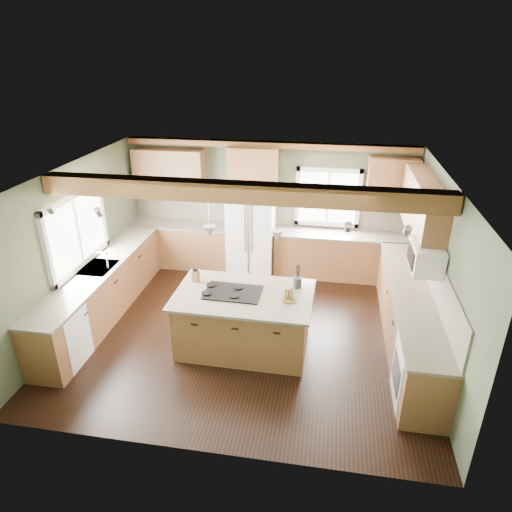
# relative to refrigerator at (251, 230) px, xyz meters

# --- Properties ---
(floor) EXTENTS (5.60, 5.60, 0.00)m
(floor) POSITION_rel_refrigerator_xyz_m (0.30, -2.12, -0.90)
(floor) COLOR black
(floor) RESTS_ON ground
(ceiling) EXTENTS (5.60, 5.60, 0.00)m
(ceiling) POSITION_rel_refrigerator_xyz_m (0.30, -2.12, 1.70)
(ceiling) COLOR silver
(ceiling) RESTS_ON wall_back
(wall_back) EXTENTS (5.60, 0.00, 5.60)m
(wall_back) POSITION_rel_refrigerator_xyz_m (0.30, 0.38, 0.40)
(wall_back) COLOR #404A34
(wall_back) RESTS_ON ground
(wall_left) EXTENTS (0.00, 5.00, 5.00)m
(wall_left) POSITION_rel_refrigerator_xyz_m (-2.50, -2.12, 0.40)
(wall_left) COLOR #404A34
(wall_left) RESTS_ON ground
(wall_right) EXTENTS (0.00, 5.00, 5.00)m
(wall_right) POSITION_rel_refrigerator_xyz_m (3.10, -2.12, 0.40)
(wall_right) COLOR #404A34
(wall_right) RESTS_ON ground
(ceiling_beam) EXTENTS (5.55, 0.26, 0.26)m
(ceiling_beam) POSITION_rel_refrigerator_xyz_m (0.30, -2.54, 1.57)
(ceiling_beam) COLOR brown
(ceiling_beam) RESTS_ON ceiling
(soffit_trim) EXTENTS (5.55, 0.20, 0.10)m
(soffit_trim) POSITION_rel_refrigerator_xyz_m (0.30, 0.28, 1.64)
(soffit_trim) COLOR brown
(soffit_trim) RESTS_ON ceiling
(backsplash_back) EXTENTS (5.58, 0.03, 0.58)m
(backsplash_back) POSITION_rel_refrigerator_xyz_m (0.30, 0.36, 0.31)
(backsplash_back) COLOR brown
(backsplash_back) RESTS_ON wall_back
(backsplash_right) EXTENTS (0.03, 3.70, 0.58)m
(backsplash_right) POSITION_rel_refrigerator_xyz_m (3.08, -2.07, 0.31)
(backsplash_right) COLOR brown
(backsplash_right) RESTS_ON wall_right
(base_cab_back_left) EXTENTS (2.02, 0.60, 0.88)m
(base_cab_back_left) POSITION_rel_refrigerator_xyz_m (-1.49, 0.08, -0.46)
(base_cab_back_left) COLOR brown
(base_cab_back_left) RESTS_ON floor
(counter_back_left) EXTENTS (2.06, 0.64, 0.04)m
(counter_back_left) POSITION_rel_refrigerator_xyz_m (-1.49, 0.08, 0.00)
(counter_back_left) COLOR #4A4236
(counter_back_left) RESTS_ON base_cab_back_left
(base_cab_back_right) EXTENTS (2.62, 0.60, 0.88)m
(base_cab_back_right) POSITION_rel_refrigerator_xyz_m (1.79, 0.08, -0.46)
(base_cab_back_right) COLOR brown
(base_cab_back_right) RESTS_ON floor
(counter_back_right) EXTENTS (2.66, 0.64, 0.04)m
(counter_back_right) POSITION_rel_refrigerator_xyz_m (1.79, 0.08, 0.00)
(counter_back_right) COLOR #4A4236
(counter_back_right) RESTS_ON base_cab_back_right
(base_cab_left) EXTENTS (0.60, 3.70, 0.88)m
(base_cab_left) POSITION_rel_refrigerator_xyz_m (-2.20, -2.07, -0.46)
(base_cab_left) COLOR brown
(base_cab_left) RESTS_ON floor
(counter_left) EXTENTS (0.64, 3.74, 0.04)m
(counter_left) POSITION_rel_refrigerator_xyz_m (-2.20, -2.07, 0.00)
(counter_left) COLOR #4A4236
(counter_left) RESTS_ON base_cab_left
(base_cab_right) EXTENTS (0.60, 3.70, 0.88)m
(base_cab_right) POSITION_rel_refrigerator_xyz_m (2.80, -2.07, -0.46)
(base_cab_right) COLOR brown
(base_cab_right) RESTS_ON floor
(counter_right) EXTENTS (0.64, 3.74, 0.04)m
(counter_right) POSITION_rel_refrigerator_xyz_m (2.80, -2.07, 0.00)
(counter_right) COLOR #4A4236
(counter_right) RESTS_ON base_cab_right
(upper_cab_back_left) EXTENTS (1.40, 0.35, 0.90)m
(upper_cab_back_left) POSITION_rel_refrigerator_xyz_m (-1.69, 0.21, 1.05)
(upper_cab_back_left) COLOR brown
(upper_cab_back_left) RESTS_ON wall_back
(upper_cab_over_fridge) EXTENTS (0.96, 0.35, 0.70)m
(upper_cab_over_fridge) POSITION_rel_refrigerator_xyz_m (-0.00, 0.21, 1.25)
(upper_cab_over_fridge) COLOR brown
(upper_cab_over_fridge) RESTS_ON wall_back
(upper_cab_right) EXTENTS (0.35, 2.20, 0.90)m
(upper_cab_right) POSITION_rel_refrigerator_xyz_m (2.92, -1.22, 1.05)
(upper_cab_right) COLOR brown
(upper_cab_right) RESTS_ON wall_right
(upper_cab_back_corner) EXTENTS (0.90, 0.35, 0.90)m
(upper_cab_back_corner) POSITION_rel_refrigerator_xyz_m (2.60, 0.21, 1.05)
(upper_cab_back_corner) COLOR brown
(upper_cab_back_corner) RESTS_ON wall_back
(window_left) EXTENTS (0.04, 1.60, 1.05)m
(window_left) POSITION_rel_refrigerator_xyz_m (-2.48, -2.07, 0.65)
(window_left) COLOR white
(window_left) RESTS_ON wall_left
(window_back) EXTENTS (1.10, 0.04, 1.00)m
(window_back) POSITION_rel_refrigerator_xyz_m (1.45, 0.36, 0.65)
(window_back) COLOR white
(window_back) RESTS_ON wall_back
(sink) EXTENTS (0.50, 0.65, 0.03)m
(sink) POSITION_rel_refrigerator_xyz_m (-2.20, -2.07, 0.01)
(sink) COLOR #262628
(sink) RESTS_ON counter_left
(faucet) EXTENTS (0.02, 0.02, 0.28)m
(faucet) POSITION_rel_refrigerator_xyz_m (-2.02, -2.07, 0.15)
(faucet) COLOR #B2B2B7
(faucet) RESTS_ON sink
(dishwasher) EXTENTS (0.60, 0.60, 0.84)m
(dishwasher) POSITION_rel_refrigerator_xyz_m (-2.19, -3.37, -0.47)
(dishwasher) COLOR white
(dishwasher) RESTS_ON floor
(oven) EXTENTS (0.60, 0.72, 0.84)m
(oven) POSITION_rel_refrigerator_xyz_m (2.79, -3.37, -0.47)
(oven) COLOR white
(oven) RESTS_ON floor
(microwave) EXTENTS (0.40, 0.70, 0.38)m
(microwave) POSITION_rel_refrigerator_xyz_m (2.88, -2.17, 0.65)
(microwave) COLOR white
(microwave) RESTS_ON wall_right
(pendant_left) EXTENTS (0.18, 0.18, 0.16)m
(pendant_left) POSITION_rel_refrigerator_xyz_m (-0.14, -2.53, 0.98)
(pendant_left) COLOR #B2B2B7
(pendant_left) RESTS_ON ceiling
(pendant_right) EXTENTS (0.18, 0.18, 0.16)m
(pendant_right) POSITION_rel_refrigerator_xyz_m (0.81, -2.55, 0.98)
(pendant_right) COLOR #B2B2B7
(pendant_right) RESTS_ON ceiling
(refrigerator) EXTENTS (0.90, 0.74, 1.80)m
(refrigerator) POSITION_rel_refrigerator_xyz_m (0.00, 0.00, 0.00)
(refrigerator) COLOR white
(refrigerator) RESTS_ON floor
(island) EXTENTS (1.92, 1.19, 0.88)m
(island) POSITION_rel_refrigerator_xyz_m (0.34, -2.54, -0.46)
(island) COLOR brown
(island) RESTS_ON floor
(island_top) EXTENTS (2.05, 1.32, 0.04)m
(island_top) POSITION_rel_refrigerator_xyz_m (0.34, -2.54, 0.00)
(island_top) COLOR #4A4236
(island_top) RESTS_ON island
(cooktop) EXTENTS (0.83, 0.56, 0.02)m
(cooktop) POSITION_rel_refrigerator_xyz_m (0.18, -2.54, 0.03)
(cooktop) COLOR black
(cooktop) RESTS_ON island_top
(knife_block) EXTENTS (0.13, 0.11, 0.18)m
(knife_block) POSITION_rel_refrigerator_xyz_m (-0.46, -2.29, 0.11)
(knife_block) COLOR brown
(knife_block) RESTS_ON island_top
(utensil_crock) EXTENTS (0.15, 0.15, 0.17)m
(utensil_crock) POSITION_rel_refrigerator_xyz_m (1.10, -2.21, 0.10)
(utensil_crock) COLOR #3C3530
(utensil_crock) RESTS_ON island_top
(bottle_tray) EXTENTS (0.22, 0.22, 0.20)m
(bottle_tray) POSITION_rel_refrigerator_xyz_m (1.01, -2.61, 0.12)
(bottle_tray) COLOR brown
(bottle_tray) RESTS_ON island_top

